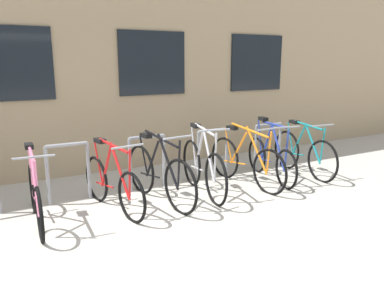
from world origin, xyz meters
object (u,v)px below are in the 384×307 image
(bicycle_silver, at_px, (203,168))
(bicycle_orange, at_px, (246,162))
(bicycle_blue, at_px, (271,158))
(bicycle_red, at_px, (113,184))
(bicycle_black, at_px, (159,175))
(bicycle_pink, at_px, (35,196))
(bicycle_teal, at_px, (303,153))

(bicycle_silver, height_order, bicycle_orange, bicycle_silver)
(bicycle_blue, distance_m, bicycle_orange, 0.56)
(bicycle_silver, relative_size, bicycle_red, 1.05)
(bicycle_black, xyz_separation_m, bicycle_pink, (-1.65, 0.02, -0.04))
(bicycle_pink, distance_m, bicycle_silver, 2.38)
(bicycle_pink, bearing_deg, bicycle_black, -0.54)
(bicycle_silver, bearing_deg, bicycle_black, -179.24)
(bicycle_silver, bearing_deg, bicycle_orange, 2.96)
(bicycle_blue, height_order, bicycle_black, bicycle_black)
(bicycle_blue, bearing_deg, bicycle_silver, -176.42)
(bicycle_black, bearing_deg, bicycle_silver, 0.76)
(bicycle_blue, relative_size, bicycle_red, 1.00)
(bicycle_blue, relative_size, bicycle_orange, 0.92)
(bicycle_blue, height_order, bicycle_pink, bicycle_blue)
(bicycle_blue, distance_m, bicycle_pink, 3.76)
(bicycle_silver, bearing_deg, bicycle_teal, 1.15)
(bicycle_blue, height_order, bicycle_silver, bicycle_silver)
(bicycle_black, relative_size, bicycle_red, 1.10)
(bicycle_black, xyz_separation_m, bicycle_red, (-0.68, 0.02, -0.03))
(bicycle_teal, bearing_deg, bicycle_blue, 176.38)
(bicycle_blue, xyz_separation_m, bicycle_silver, (-1.39, -0.09, 0.04))
(bicycle_silver, distance_m, bicycle_orange, 0.83)
(bicycle_pink, distance_m, bicycle_orange, 3.20)
(bicycle_pink, height_order, bicycle_silver, bicycle_silver)
(bicycle_blue, bearing_deg, bicycle_teal, -3.62)
(bicycle_teal, height_order, bicycle_black, bicycle_black)
(bicycle_pink, xyz_separation_m, bicycle_silver, (2.38, -0.01, 0.04))
(bicycle_teal, xyz_separation_m, bicycle_black, (-2.82, -0.05, 0.02))
(bicycle_teal, relative_size, bicycle_orange, 0.94)
(bicycle_black, xyz_separation_m, bicycle_orange, (1.55, 0.05, -0.02))
(bicycle_black, bearing_deg, bicycle_orange, 1.94)
(bicycle_silver, height_order, bicycle_red, bicycle_silver)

